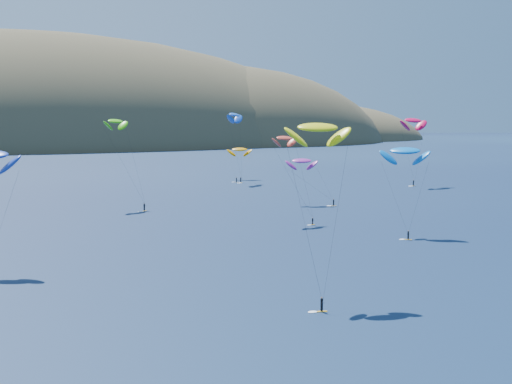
{
  "coord_description": "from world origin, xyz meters",
  "views": [
    {
      "loc": [
        -63.83,
        -50.09,
        24.54
      ],
      "look_at": [
        -2.15,
        80.0,
        9.0
      ],
      "focal_mm": 50.0,
      "sensor_mm": 36.0,
      "label": 1
    }
  ],
  "objects": [
    {
      "name": "kitesurfer_9",
      "position": [
        12.18,
        94.95,
        19.29
      ],
      "size": [
        7.7,
        10.1,
        21.25
      ],
      "rotation": [
        0.0,
        0.0,
        0.24
      ],
      "color": "gold",
      "rests_on": "ground"
    },
    {
      "name": "kitesurfer_2",
      "position": [
        -14.84,
        33.75,
        22.87
      ],
      "size": [
        9.67,
        12.08,
        25.34
      ],
      "rotation": [
        0.0,
        0.0,
        -0.26
      ],
      "color": "gold",
      "rests_on": "ground"
    },
    {
      "name": "kitesurfer_6",
      "position": [
        31.47,
        121.49,
        12.04
      ],
      "size": [
        11.31,
        11.33,
        14.4
      ],
      "rotation": [
        0.0,
        0.0,
        -0.43
      ],
      "color": "gold",
      "rests_on": "ground"
    },
    {
      "name": "kitesurfer_4",
      "position": [
        40.3,
        187.77,
        24.67
      ],
      "size": [
        10.69,
        10.47,
        27.57
      ],
      "rotation": [
        0.0,
        0.0,
        0.76
      ],
      "color": "gold",
      "rests_on": "ground"
    },
    {
      "name": "island",
      "position": [
        39.4,
        562.36,
        -10.74
      ],
      "size": [
        730.0,
        300.0,
        210.0
      ],
      "color": "#3D3526",
      "rests_on": "ground"
    },
    {
      "name": "kitesurfer_5",
      "position": [
        26.87,
        69.46,
        17.24
      ],
      "size": [
        10.22,
        12.38,
        19.96
      ],
      "rotation": [
        0.0,
        0.0,
        -0.72
      ],
      "color": "gold",
      "rests_on": "ground"
    },
    {
      "name": "kitesurfer_11",
      "position": [
        47.78,
        200.12,
        11.48
      ],
      "size": [
        12.03,
        15.6,
        14.01
      ],
      "rotation": [
        0.0,
        0.0,
        -0.41
      ],
      "color": "gold",
      "rests_on": "ground"
    },
    {
      "name": "kitesurfer_8",
      "position": [
        92.38,
        151.51,
        22.74
      ],
      "size": [
        12.41,
        7.27,
        26.03
      ],
      "rotation": [
        0.0,
        0.0,
        0.16
      ],
      "color": "gold",
      "rests_on": "ground"
    },
    {
      "name": "kitesurfer_3",
      "position": [
        -16.26,
        137.21,
        22.9
      ],
      "size": [
        9.32,
        15.27,
        25.2
      ],
      "rotation": [
        0.0,
        0.0,
        0.54
      ],
      "color": "gold",
      "rests_on": "ground"
    }
  ]
}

